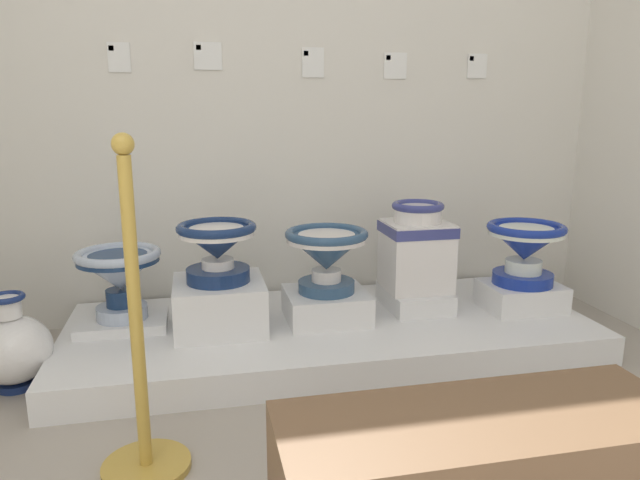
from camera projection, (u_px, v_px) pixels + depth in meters
The scene contains 19 objects.
wall_back at pixel (307, 25), 2.97m from camera, with size 3.41×0.06×3.05m, color silver.
display_platform at pixel (330, 333), 2.77m from camera, with size 2.42×0.98×0.13m, color white.
plinth_block_pale_glazed at pixel (123, 323), 2.65m from camera, with size 0.39×0.28×0.04m, color white.
antique_toilet_pale_glazed at pixel (119, 272), 2.60m from camera, with size 0.37×0.37×0.32m.
plinth_block_broad_patterned at pixel (220, 305), 2.63m from camera, with size 0.40×0.39×0.22m, color white.
antique_toilet_broad_patterned at pixel (217, 245), 2.57m from camera, with size 0.35×0.35×0.26m.
plinth_block_leftmost at pixel (326, 305), 2.75m from camera, with size 0.38×0.34×0.14m, color white.
antique_toilet_leftmost at pixel (326, 251), 2.69m from camera, with size 0.38×0.38×0.30m.
plinth_block_central_ornate at pixel (414, 297), 2.93m from camera, with size 0.29×0.38×0.10m, color white.
antique_toilet_central_ornate at pixel (416, 246), 2.87m from camera, with size 0.32×0.29×0.44m.
plinth_block_squat_floral at pixel (521, 296), 2.90m from camera, with size 0.37×0.29×0.13m, color white.
antique_toilet_squat_floral at pixel (525, 245), 2.84m from camera, with size 0.38×0.38×0.30m.
info_placard_first at pixel (119, 57), 2.78m from camera, with size 0.10×0.01×0.14m.
info_placard_second at pixel (208, 56), 2.87m from camera, with size 0.14×0.01×0.13m.
info_placard_third at pixel (313, 62), 2.98m from camera, with size 0.11×0.01×0.15m.
info_placard_fourth at pixel (395, 65), 3.07m from camera, with size 0.12×0.01×0.13m.
info_placard_fifth at pixel (477, 66), 3.17m from camera, with size 0.11×0.01×0.13m.
decorative_vase_companion at pixel (12, 348), 2.33m from camera, with size 0.30×0.30×0.40m.
stanchion_post_near_left at pixel (141, 384), 1.77m from camera, with size 0.28×0.28×1.05m.
Camera 1 is at (1.01, -0.02, 1.11)m, focal length 32.71 mm.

